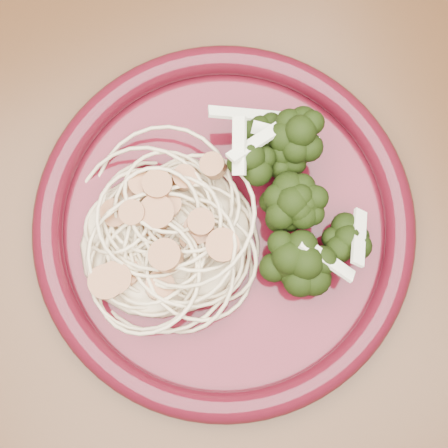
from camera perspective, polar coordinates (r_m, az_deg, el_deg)
The scene contains 6 objects.
dining_table at distance 0.63m, azimuth 7.51°, elevation 4.53°, with size 1.20×0.80×0.75m.
dinner_plate at distance 0.50m, azimuth -0.00°, elevation -0.17°, with size 0.36×0.36×0.03m.
spaghetti_pile at distance 0.49m, azimuth -5.43°, elevation -1.25°, with size 0.14×0.12×0.03m, color beige.
scallop_cluster at distance 0.45m, azimuth -5.88°, elevation -0.50°, with size 0.13×0.13×0.04m, color #A2673C, non-canonical shape.
broccoli_pile at distance 0.49m, azimuth 6.72°, elevation 1.89°, with size 0.09×0.15×0.05m, color black.
onion_garnish at distance 0.46m, azimuth 7.19°, elevation 2.76°, with size 0.07×0.10×0.05m, color white, non-canonical shape.
Camera 1 is at (-0.14, -0.11, 1.26)m, focal length 50.00 mm.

